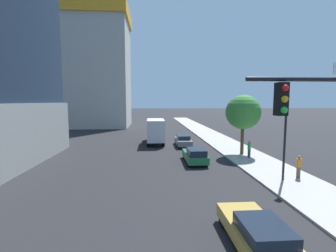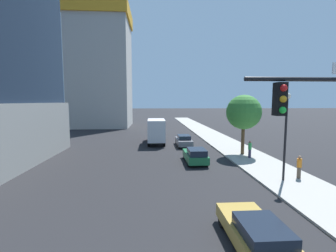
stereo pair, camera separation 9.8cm
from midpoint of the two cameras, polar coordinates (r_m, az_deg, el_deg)
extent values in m
cube|color=#9E9B93|center=(26.22, 19.18, -7.18)|extent=(4.72, 120.00, 0.15)
cube|color=#B2AFA8|center=(58.62, -15.70, 13.21)|extent=(12.83, 13.10, 27.01)
cube|color=gold|center=(61.34, -16.04, 24.39)|extent=(13.60, 13.89, 3.00)
cube|color=gold|center=(54.68, -12.55, 17.36)|extent=(0.90, 0.90, 33.67)
cylinder|color=black|center=(9.13, 33.97, 9.34)|extent=(5.22, 0.14, 0.14)
cube|color=black|center=(8.31, 25.75, 5.88)|extent=(0.32, 0.36, 1.05)
sphere|color=red|center=(8.15, 26.52, 8.24)|extent=(0.22, 0.22, 0.22)
sphere|color=orange|center=(8.14, 26.40, 5.86)|extent=(0.22, 0.22, 0.22)
sphere|color=green|center=(8.15, 26.29, 3.47)|extent=(0.22, 0.22, 0.22)
cylinder|color=black|center=(18.98, 26.63, -3.05)|extent=(0.16, 0.16, 5.94)
sphere|color=silver|center=(18.79, 27.08, 6.48)|extent=(0.44, 0.44, 0.44)
cylinder|color=brown|center=(26.98, 17.75, -3.15)|extent=(0.36, 0.36, 3.19)
sphere|color=#387F33|center=(26.69, 17.95, 3.21)|extent=(3.72, 3.72, 3.72)
cube|color=slate|center=(31.27, 3.92, -3.73)|extent=(1.83, 4.62, 0.67)
cube|color=#19212D|center=(31.03, 3.96, -2.70)|extent=(1.54, 2.39, 0.51)
cylinder|color=black|center=(32.76, 2.15, -3.79)|extent=(0.22, 0.69, 0.69)
cylinder|color=black|center=(32.97, 4.94, -3.74)|extent=(0.22, 0.69, 0.69)
cylinder|color=black|center=(29.69, 2.77, -4.81)|extent=(0.22, 0.69, 0.69)
cylinder|color=black|center=(29.91, 5.85, -4.75)|extent=(0.22, 0.69, 0.69)
cube|color=#1E6638|center=(23.15, 6.69, -7.29)|extent=(1.87, 4.37, 0.67)
cube|color=#19212D|center=(22.17, 7.12, -6.25)|extent=(1.57, 2.23, 0.56)
cylinder|color=black|center=(24.52, 4.14, -7.20)|extent=(0.22, 0.61, 0.61)
cylinder|color=black|center=(24.79, 7.94, -7.10)|extent=(0.22, 0.61, 0.61)
cylinder|color=black|center=(21.67, 5.23, -8.98)|extent=(0.22, 0.61, 0.61)
cylinder|color=black|center=(21.98, 9.52, -8.83)|extent=(0.22, 0.61, 0.61)
cube|color=#AD8938|center=(11.12, 20.16, -22.85)|extent=(1.93, 4.27, 0.59)
cube|color=#19212D|center=(10.23, 22.24, -22.26)|extent=(1.62, 2.19, 0.47)
cylinder|color=black|center=(12.17, 13.22, -21.30)|extent=(0.22, 0.68, 0.68)
cylinder|color=black|center=(12.73, 21.03, -20.26)|extent=(0.22, 0.68, 0.68)
cube|color=#B21E1E|center=(35.76, -2.86, -1.00)|extent=(2.29, 1.99, 1.88)
cube|color=silver|center=(32.09, -2.76, -0.95)|extent=(2.29, 4.97, 2.82)
cylinder|color=black|center=(35.90, -4.46, -2.66)|extent=(0.30, 1.04, 1.04)
cylinder|color=black|center=(35.93, -1.24, -2.64)|extent=(0.30, 1.04, 1.04)
cylinder|color=black|center=(31.08, -4.58, -4.00)|extent=(0.30, 1.04, 1.04)
cylinder|color=black|center=(31.12, -0.85, -3.97)|extent=(0.30, 1.04, 1.04)
cylinder|color=#38334C|center=(25.67, 19.26, -6.31)|extent=(0.28, 0.28, 0.85)
cylinder|color=green|center=(25.53, 19.32, -4.65)|extent=(0.34, 0.34, 0.66)
sphere|color=#997051|center=(25.45, 19.35, -3.67)|extent=(0.23, 0.23, 0.23)
cylinder|color=brown|center=(20.52, 29.22, -9.82)|extent=(0.28, 0.28, 0.84)
cylinder|color=orange|center=(20.34, 29.33, -7.80)|extent=(0.34, 0.34, 0.65)
sphere|color=#997051|center=(20.25, 29.39, -6.59)|extent=(0.23, 0.23, 0.23)
camera|label=1|loc=(0.05, -89.83, 0.02)|focal=25.18mm
camera|label=2|loc=(0.05, 90.17, -0.02)|focal=25.18mm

